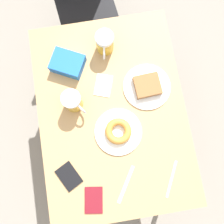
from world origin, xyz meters
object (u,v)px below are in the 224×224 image
object	(u,v)px
beer_mug_left	(105,43)
beer_mug_center	(73,101)
plate_with_cake	(147,86)
knife	(126,184)
passport_far_edge	(69,176)
napkin_folded	(103,85)
plate_with_donut	(118,131)
blue_pouch	(68,63)
fork	(171,179)
passport_near_edge	(94,200)

from	to	relation	value
beer_mug_left	beer_mug_center	bearing A→B (deg)	-126.09
plate_with_cake	beer_mug_center	distance (m)	0.40
knife	plate_with_cake	bearing A→B (deg)	67.58
passport_far_edge	napkin_folded	bearing A→B (deg)	60.80
plate_with_donut	blue_pouch	size ratio (longest dim) A/B	1.19
plate_with_donut	passport_far_edge	xyz separation A→B (m)	(-0.28, -0.18, -0.01)
beer_mug_left	blue_pouch	world-z (taller)	beer_mug_left
plate_with_cake	napkin_folded	distance (m)	0.23
plate_with_donut	napkin_folded	xyz separation A→B (m)	(-0.04, 0.26, -0.02)
beer_mug_left	beer_mug_center	distance (m)	0.35
beer_mug_center	blue_pouch	xyz separation A→B (m)	(-0.00, 0.22, -0.03)
beer_mug_center	blue_pouch	bearing A→B (deg)	91.14
beer_mug_center	knife	xyz separation A→B (m)	(0.20, -0.45, -0.06)
fork	knife	xyz separation A→B (m)	(-0.23, 0.01, -0.00)
passport_near_edge	beer_mug_center	bearing A→B (deg)	92.97
beer_mug_center	knife	distance (m)	0.49
plate_with_cake	napkin_folded	xyz separation A→B (m)	(-0.23, 0.05, -0.01)
passport_far_edge	blue_pouch	size ratio (longest dim) A/B	0.74
blue_pouch	passport_far_edge	bearing A→B (deg)	-97.41
plate_with_donut	beer_mug_left	world-z (taller)	beer_mug_left
beer_mug_center	blue_pouch	distance (m)	0.22
blue_pouch	knife	bearing A→B (deg)	-73.33
plate_with_cake	passport_near_edge	size ratio (longest dim) A/B	1.84
plate_with_donut	passport_near_edge	world-z (taller)	plate_with_donut
passport_far_edge	beer_mug_center	bearing A→B (deg)	77.56
plate_with_donut	beer_mug_left	bearing A→B (deg)	89.26
plate_with_donut	fork	world-z (taller)	plate_with_donut
plate_with_cake	knife	xyz separation A→B (m)	(-0.20, -0.48, -0.01)
passport_near_edge	blue_pouch	bearing A→B (deg)	92.41
beer_mug_center	passport_far_edge	distance (m)	0.38
plate_with_donut	passport_far_edge	bearing A→B (deg)	-147.36
fork	passport_near_edge	xyz separation A→B (m)	(-0.40, -0.04, 0.00)
beer_mug_left	blue_pouch	bearing A→B (deg)	-162.54
plate_with_donut	beer_mug_left	distance (m)	0.47
beer_mug_left	passport_far_edge	xyz separation A→B (m)	(-0.29, -0.65, -0.06)
plate_with_cake	passport_far_edge	world-z (taller)	plate_with_cake
plate_with_cake	passport_near_edge	xyz separation A→B (m)	(-0.37, -0.52, -0.01)
beer_mug_left	knife	world-z (taller)	beer_mug_left
napkin_folded	blue_pouch	size ratio (longest dim) A/B	0.69
plate_with_donut	passport_far_edge	distance (m)	0.33
fork	passport_near_edge	bearing A→B (deg)	-174.83
plate_with_donut	napkin_folded	distance (m)	0.26
beer_mug_center	knife	size ratio (longest dim) A/B	0.75
beer_mug_left	napkin_folded	world-z (taller)	beer_mug_left
beer_mug_left	passport_near_edge	distance (m)	0.80
passport_near_edge	passport_far_edge	distance (m)	0.17
passport_near_edge	blue_pouch	distance (m)	0.71
plate_with_donut	napkin_folded	size ratio (longest dim) A/B	1.73
plate_with_donut	knife	distance (m)	0.27
fork	passport_far_edge	distance (m)	0.51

